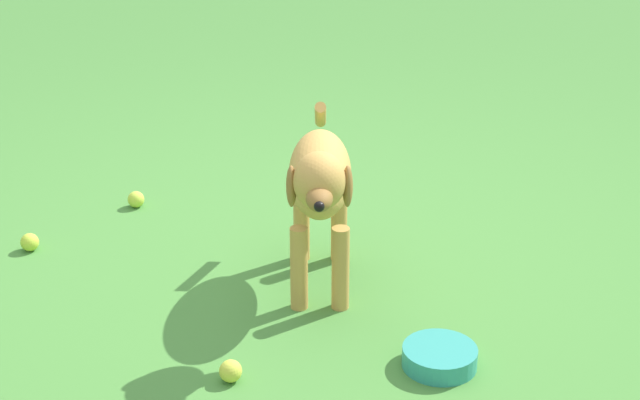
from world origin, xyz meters
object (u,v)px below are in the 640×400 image
Objects in this scene: tennis_ball_1 at (30,242)px; water_bowl at (440,357)px; tennis_ball_0 at (231,371)px; tennis_ball_2 at (136,199)px; dog at (320,182)px.

tennis_ball_1 is 0.30× the size of water_bowl.
tennis_ball_0 is 1.15m from tennis_ball_1.
tennis_ball_1 is 1.00× the size of tennis_ball_2.
dog reaches higher than water_bowl.
dog is 3.84× the size of water_bowl.
water_bowl is (-0.11, -0.60, -0.00)m from tennis_ball_0.
dog is 12.78× the size of tennis_ball_0.
dog is 1.15m from tennis_ball_1.
tennis_ball_2 is at bearing -132.14° from dog.
tennis_ball_1 is 0.50m from tennis_ball_2.
tennis_ball_1 is (1.02, 0.52, 0.00)m from tennis_ball_0.
tennis_ball_1 is at bearing 44.56° from water_bowl.
tennis_ball_1 and tennis_ball_2 have the same top height.
tennis_ball_0 and tennis_ball_1 have the same top height.
dog is at bearing -122.68° from tennis_ball_1.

